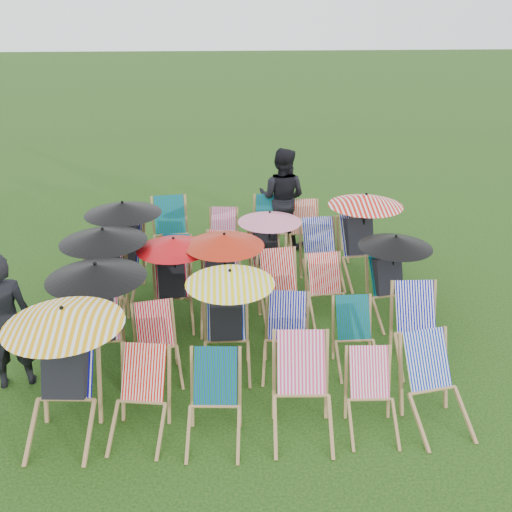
{
  "coord_description": "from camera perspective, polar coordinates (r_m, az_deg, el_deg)",
  "views": [
    {
      "loc": [
        -0.41,
        -7.11,
        4.25
      ],
      "look_at": [
        0.11,
        0.35,
        0.9
      ],
      "focal_mm": 40.0,
      "sensor_mm": 36.0,
      "label": 1
    }
  ],
  "objects": [
    {
      "name": "ground",
      "position": [
        8.29,
        -0.58,
        -6.7
      ],
      "size": [
        100.0,
        100.0,
        0.0
      ],
      "primitive_type": "plane",
      "color": "black",
      "rests_on": "ground"
    },
    {
      "name": "deckchair_0",
      "position": [
        6.3,
        -18.77,
        -10.9
      ],
      "size": [
        1.22,
        1.28,
        1.45
      ],
      "rotation": [
        0.0,
        0.0,
        -0.08
      ],
      "color": "#9C7849",
      "rests_on": "ground"
    },
    {
      "name": "deckchair_1",
      "position": [
        6.27,
        -11.63,
        -13.86
      ],
      "size": [
        0.7,
        0.89,
        0.88
      ],
      "rotation": [
        0.0,
        0.0,
        -0.16
      ],
      "color": "#9C7849",
      "rests_on": "ground"
    },
    {
      "name": "deckchair_2",
      "position": [
        6.11,
        -4.24,
        -14.5
      ],
      "size": [
        0.65,
        0.86,
        0.88
      ],
      "rotation": [
        0.0,
        0.0,
        -0.08
      ],
      "color": "#9C7849",
      "rests_on": "ground"
    },
    {
      "name": "deckchair_3",
      "position": [
        6.17,
        4.68,
        -13.43
      ],
      "size": [
        0.71,
        0.95,
        0.99
      ],
      "rotation": [
        0.0,
        0.0,
        -0.06
      ],
      "color": "#9C7849",
      "rests_on": "ground"
    },
    {
      "name": "deckchair_4",
      "position": [
        6.36,
        11.56,
        -13.63
      ],
      "size": [
        0.57,
        0.78,
        0.82
      ],
      "rotation": [
        0.0,
        0.0,
        -0.04
      ],
      "color": "#9C7849",
      "rests_on": "ground"
    },
    {
      "name": "deckchair_5",
      "position": [
        6.56,
        17.67,
        -12.37
      ],
      "size": [
        0.76,
        0.95,
        0.94
      ],
      "rotation": [
        0.0,
        0.0,
        0.18
      ],
      "color": "#9C7849",
      "rests_on": "ground"
    },
    {
      "name": "deckchair_6",
      "position": [
        7.2,
        -15.67,
        -5.98
      ],
      "size": [
        1.19,
        1.27,
        1.42
      ],
      "rotation": [
        0.0,
        0.0,
        0.1
      ],
      "color": "#9C7849",
      "rests_on": "ground"
    },
    {
      "name": "deckchair_7",
      "position": [
        7.12,
        -9.89,
        -8.8
      ],
      "size": [
        0.69,
        0.86,
        0.84
      ],
      "rotation": [
        0.0,
        0.0,
        0.19
      ],
      "color": "#9C7849",
      "rests_on": "ground"
    },
    {
      "name": "deckchair_8",
      "position": [
        7.04,
        -2.88,
        -6.35
      ],
      "size": [
        1.09,
        1.13,
        1.3
      ],
      "rotation": [
        0.0,
        0.0,
        -0.01
      ],
      "color": "#9C7849",
      "rests_on": "ground"
    },
    {
      "name": "deckchair_9",
      "position": [
        7.12,
        3.05,
        -8.16
      ],
      "size": [
        0.7,
        0.9,
        0.9
      ],
      "rotation": [
        0.0,
        0.0,
        -0.14
      ],
      "color": "#9C7849",
      "rests_on": "ground"
    },
    {
      "name": "deckchair_10",
      "position": [
        7.29,
        10.0,
        -8.04
      ],
      "size": [
        0.55,
        0.77,
        0.82
      ],
      "rotation": [
        0.0,
        0.0,
        0.01
      ],
      "color": "#9C7849",
      "rests_on": "ground"
    },
    {
      "name": "deckchair_11",
      "position": [
        7.51,
        16.05,
        -7.07
      ],
      "size": [
        0.66,
        0.9,
        0.96
      ],
      "rotation": [
        0.0,
        0.0,
        -0.03
      ],
      "color": "#9C7849",
      "rests_on": "ground"
    },
    {
      "name": "deckchair_12",
      "position": [
        8.22,
        -15.1,
        -2.0
      ],
      "size": [
        1.19,
        1.24,
        1.42
      ],
      "rotation": [
        0.0,
        0.0,
        -0.02
      ],
      "color": "#9C7849",
      "rests_on": "ground"
    },
    {
      "name": "deckchair_13",
      "position": [
        8.13,
        -8.31,
        -2.35
      ],
      "size": [
        1.05,
        1.11,
        1.25
      ],
      "rotation": [
        0.0,
        0.0,
        0.08
      ],
      "color": "#9C7849",
      "rests_on": "ground"
    },
    {
      "name": "deckchair_14",
      "position": [
        8.02,
        -3.42,
        -2.21
      ],
      "size": [
        1.11,
        1.16,
        1.32
      ],
      "rotation": [
        0.0,
        0.0,
        -0.02
      ],
      "color": "#9C7849",
      "rests_on": "ground"
    },
    {
      "name": "deckchair_15",
      "position": [
        8.15,
        2.58,
        -3.45
      ],
      "size": [
        0.73,
        0.95,
        0.96
      ],
      "rotation": [
        0.0,
        0.0,
        0.12
      ],
      "color": "#9C7849",
      "rests_on": "ground"
    },
    {
      "name": "deckchair_16",
      "position": [
        8.27,
        7.19,
        -3.5
      ],
      "size": [
        0.64,
        0.85,
        0.88
      ],
      "rotation": [
        0.0,
        0.0,
        0.07
      ],
      "color": "#9C7849",
      "rests_on": "ground"
    },
    {
      "name": "deckchair_17",
      "position": [
        8.37,
        13.48,
        -2.04
      ],
      "size": [
        1.04,
        1.13,
        1.24
      ],
      "rotation": [
        0.0,
        0.0,
        0.16
      ],
      "color": "#9C7849",
      "rests_on": "ground"
    },
    {
      "name": "deckchair_18",
      "position": [
        9.22,
        -13.35,
        1.11
      ],
      "size": [
        1.19,
        1.27,
        1.41
      ],
      "rotation": [
        0.0,
        0.0,
        -0.19
      ],
      "color": "#9C7849",
      "rests_on": "ground"
    },
    {
      "name": "deckchair_19",
      "position": [
        9.13,
        -8.18,
        -1.01
      ],
      "size": [
        0.6,
        0.79,
        0.82
      ],
      "rotation": [
        0.0,
        0.0,
        -0.08
      ],
      "color": "#9C7849",
      "rests_on": "ground"
    },
    {
      "name": "deckchair_20",
      "position": [
        9.11,
        -3.75,
        -0.75
      ],
      "size": [
        0.7,
        0.87,
        0.85
      ],
      "rotation": [
        0.0,
        0.0,
        -0.19
      ],
      "color": "#9C7849",
      "rests_on": "ground"
    },
    {
      "name": "deckchair_21",
      "position": [
        9.13,
        1.25,
        0.8
      ],
      "size": [
        1.02,
        1.1,
        1.2
      ],
      "rotation": [
        0.0,
        0.0,
        0.15
      ],
      "color": "#9C7849",
      "rests_on": "ground"
    },
    {
      "name": "deckchair_22",
      "position": [
        9.3,
        6.61,
        0.14
      ],
      "size": [
        0.71,
        0.95,
        0.99
      ],
      "rotation": [
        0.0,
        0.0,
        0.07
      ],
      "color": "#9C7849",
      "rests_on": "ground"
    },
    {
      "name": "deckchair_23",
      "position": [
        9.44,
        10.62,
        1.96
      ],
      "size": [
        1.2,
        1.29,
        1.43
      ],
      "rotation": [
        0.0,
        0.0,
        0.13
      ],
      "color": "#9C7849",
      "rests_on": "ground"
    },
    {
      "name": "deckchair_24",
      "position": [
        10.39,
        -12.56,
        1.88
      ],
      "size": [
        0.67,
        0.85,
        0.83
      ],
      "rotation": [
        0.0,
        0.0,
        0.17
      ],
      "color": "#9C7849",
      "rests_on": "ground"
    },
    {
      "name": "deckchair_25",
      "position": [
        10.27,
        -8.51,
        2.53
      ],
      "size": [
        0.78,
        1.01,
        1.03
      ],
      "rotation": [
        0.0,
        0.0,
        0.11
      ],
      "color": "#9C7849",
      "rests_on": "ground"
    },
    {
      "name": "deckchair_26",
      "position": [
        10.18,
        -3.35,
        2.0
      ],
      "size": [
        0.63,
        0.83,
        0.85
      ],
      "rotation": [
        0.0,
        0.0,
        -0.1
      ],
      "color": "#9C7849",
      "rests_on": "ground"
    },
    {
      "name": "deckchair_27",
      "position": [
        10.2,
        1.35,
        2.66
      ],
      "size": [
        0.81,
        1.03,
        1.03
      ],
      "rotation": [
        0.0,
        0.0,
        -0.14
      ],
      "color": "#9C7849",
      "rests_on": "ground"
    },
    {
      "name": "deckchair_28",
      "position": [
        10.36,
        4.97,
        2.58
      ],
      "size": [
        0.62,
        0.86,
        0.92
      ],
      "rotation": [
        0.0,
        0.0,
        0.01
      ],
      "color": "#9C7849",
      "rests_on": "ground"
    },
    {
      "name": "deckchair_29",
      "position": [
        10.49,
        10.28,
        2.45
      ],
      "size": [
        0.59,
        0.82,
        0.89
      ],
      "rotation": [
        0.0,
        0.0,
        0.0
      ],
      "color": "#9C7849",
      "rests_on": "ground"
    },
    {
      "name": "person_left",
      "position": [
        7.24,
        -23.82,
        -6.0
      ],
      "size": [
        0.71,
        0.55,
        1.73
      ],
      "primitive_type": "imported",
      "rotation": [
        0.0,
        0.0,
        3.38
      ],
      "color": "black",
      "rests_on": "ground"
    },
    {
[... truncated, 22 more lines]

